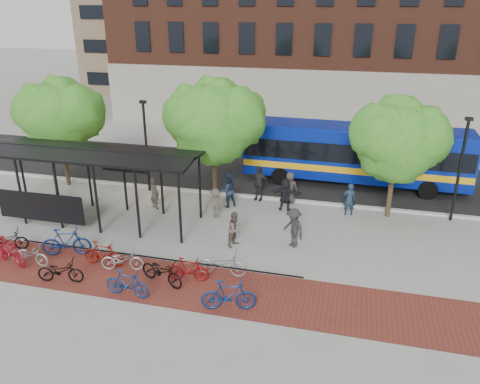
% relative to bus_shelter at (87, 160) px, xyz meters
% --- Properties ---
extents(ground, '(160.00, 160.00, 0.00)m').
position_rel_bus_shelter_xyz_m(ground, '(8.13, 0.48, -3.00)').
color(ground, '#9E9E99').
rests_on(ground, ground).
extents(asphalt_street, '(160.00, 8.00, 0.01)m').
position_rel_bus_shelter_xyz_m(asphalt_street, '(8.13, 8.48, -2.99)').
color(asphalt_street, black).
rests_on(asphalt_street, ground).
extents(curb, '(160.00, 0.25, 0.12)m').
position_rel_bus_shelter_xyz_m(curb, '(8.13, 4.48, -2.94)').
color(curb, '#B7B7B2').
rests_on(curb, ground).
extents(brick_strip, '(24.00, 3.00, 0.01)m').
position_rel_bus_shelter_xyz_m(brick_strip, '(6.13, -4.52, -3.00)').
color(brick_strip, maroon).
rests_on(brick_strip, ground).
extents(bike_rack_rail, '(12.00, 0.05, 0.95)m').
position_rel_bus_shelter_xyz_m(bike_rack_rail, '(4.83, -3.62, -3.00)').
color(bike_rack_rail, black).
rests_on(bike_rack_rail, ground).
extents(building_brick, '(55.00, 14.00, 20.00)m').
position_rel_bus_shelter_xyz_m(building_brick, '(18.13, 26.48, 7.00)').
color(building_brick, brown).
rests_on(building_brick, ground).
extents(bus_shelter, '(10.60, 3.07, 3.60)m').
position_rel_bus_shelter_xyz_m(bus_shelter, '(0.00, 0.00, 0.00)').
color(bus_shelter, black).
rests_on(bus_shelter, ground).
extents(tree_a, '(4.90, 4.00, 6.18)m').
position_rel_bus_shelter_xyz_m(tree_a, '(-3.77, 3.83, 1.24)').
color(tree_a, '#382619').
rests_on(tree_a, ground).
extents(tree_b, '(5.15, 4.20, 6.47)m').
position_rel_bus_shelter_xyz_m(tree_b, '(5.23, 3.83, 1.46)').
color(tree_b, '#382619').
rests_on(tree_b, ground).
extents(tree_c, '(4.66, 3.80, 5.92)m').
position_rel_bus_shelter_xyz_m(tree_c, '(14.22, 3.83, 1.06)').
color(tree_c, '#382619').
rests_on(tree_c, ground).
extents(lamp_post_left, '(0.35, 0.20, 5.12)m').
position_rel_bus_shelter_xyz_m(lamp_post_left, '(1.13, 4.08, -0.25)').
color(lamp_post_left, black).
rests_on(lamp_post_left, ground).
extents(lamp_post_right, '(0.35, 0.20, 5.12)m').
position_rel_bus_shelter_xyz_m(lamp_post_right, '(17.13, 4.08, -0.25)').
color(lamp_post_right, black).
rests_on(lamp_post_right, ground).
extents(bus, '(12.75, 3.24, 3.43)m').
position_rel_bus_shelter_xyz_m(bus, '(12.27, 8.09, -1.03)').
color(bus, '#081F9C').
rests_on(bus, ground).
extents(bike_0, '(1.88, 1.26, 0.93)m').
position_rel_bus_shelter_xyz_m(bike_0, '(-1.90, -3.82, -2.53)').
color(bike_0, black).
rests_on(bike_0, ground).
extents(bike_1, '(1.99, 1.11, 1.15)m').
position_rel_bus_shelter_xyz_m(bike_1, '(-0.96, -4.79, -2.42)').
color(bike_1, maroon).
rests_on(bike_1, ground).
extents(bike_2, '(1.73, 0.63, 0.90)m').
position_rel_bus_shelter_xyz_m(bike_2, '(-0.17, -4.63, -2.55)').
color(bike_2, '#A5A5A8').
rests_on(bike_2, ground).
extents(bike_3, '(2.13, 1.19, 1.23)m').
position_rel_bus_shelter_xyz_m(bike_3, '(0.85, -3.57, -2.38)').
color(bike_3, navy).
rests_on(bike_3, ground).
extents(bike_4, '(1.88, 0.94, 0.94)m').
position_rel_bus_shelter_xyz_m(bike_4, '(1.81, -5.45, -2.53)').
color(bike_4, black).
rests_on(bike_4, ground).
extents(bike_5, '(1.78, 0.56, 1.06)m').
position_rel_bus_shelter_xyz_m(bike_5, '(2.76, -3.96, -2.47)').
color(bike_5, maroon).
rests_on(bike_5, ground).
extents(bike_6, '(1.80, 0.96, 0.90)m').
position_rel_bus_shelter_xyz_m(bike_6, '(3.67, -4.07, -2.55)').
color(bike_6, '#A6A6A8').
rests_on(bike_6, ground).
extents(bike_7, '(1.77, 0.59, 1.05)m').
position_rel_bus_shelter_xyz_m(bike_7, '(4.71, -5.68, -2.47)').
color(bike_7, navy).
rests_on(bike_7, ground).
extents(bike_8, '(2.09, 1.31, 1.04)m').
position_rel_bus_shelter_xyz_m(bike_8, '(5.59, -4.60, -2.48)').
color(bike_8, black).
rests_on(bike_8, ground).
extents(bike_9, '(1.66, 0.64, 0.97)m').
position_rel_bus_shelter_xyz_m(bike_9, '(6.49, -4.17, -2.51)').
color(bike_9, maroon).
rests_on(bike_9, ground).
extents(bike_10, '(2.00, 0.80, 1.03)m').
position_rel_bus_shelter_xyz_m(bike_10, '(7.62, -3.49, -2.48)').
color(bike_10, '#979799').
rests_on(bike_10, ground).
extents(bike_11, '(2.01, 0.99, 1.16)m').
position_rel_bus_shelter_xyz_m(bike_11, '(8.48, -5.57, -2.42)').
color(bike_11, navy).
rests_on(bike_11, ground).
extents(pedestrian_1, '(0.72, 0.64, 1.67)m').
position_rel_bus_shelter_xyz_m(pedestrian_1, '(2.45, 1.88, -2.16)').
color(pedestrian_1, '#3B342F').
rests_on(pedestrian_1, ground).
extents(pedestrian_2, '(1.12, 1.10, 1.82)m').
position_rel_bus_shelter_xyz_m(pedestrian_2, '(6.06, 3.02, -2.09)').
color(pedestrian_2, '#1C2842').
rests_on(pedestrian_2, ground).
extents(pedestrian_3, '(1.08, 0.72, 1.55)m').
position_rel_bus_shelter_xyz_m(pedestrian_3, '(5.86, 1.51, -2.23)').
color(pedestrian_3, '#4F473B').
rests_on(pedestrian_3, ground).
extents(pedestrian_4, '(1.19, 0.65, 1.92)m').
position_rel_bus_shelter_xyz_m(pedestrian_4, '(7.43, 4.28, -2.04)').
color(pedestrian_4, '#252525').
rests_on(pedestrian_4, ground).
extents(pedestrian_5, '(1.61, 0.55, 1.73)m').
position_rel_bus_shelter_xyz_m(pedestrian_5, '(9.03, 3.26, -2.14)').
color(pedestrian_5, black).
rests_on(pedestrian_5, ground).
extents(pedestrian_6, '(0.87, 0.59, 1.71)m').
position_rel_bus_shelter_xyz_m(pedestrian_6, '(9.11, 4.28, -2.14)').
color(pedestrian_6, '#3D3330').
rests_on(pedestrian_6, ground).
extents(pedestrian_7, '(0.70, 0.55, 1.69)m').
position_rel_bus_shelter_xyz_m(pedestrian_7, '(12.22, 3.46, -2.15)').
color(pedestrian_7, '#1C2D42').
rests_on(pedestrian_7, ground).
extents(pedestrian_8, '(0.84, 0.94, 1.60)m').
position_rel_bus_shelter_xyz_m(pedestrian_8, '(7.52, -1.02, -2.20)').
color(pedestrian_8, brown).
rests_on(pedestrian_8, ground).
extents(pedestrian_9, '(1.31, 1.26, 1.79)m').
position_rel_bus_shelter_xyz_m(pedestrian_9, '(9.98, -0.49, -2.10)').
color(pedestrian_9, '#282828').
rests_on(pedestrian_9, ground).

